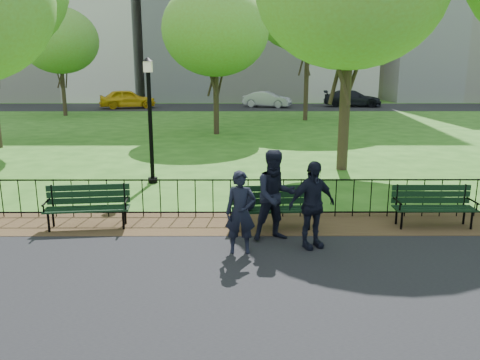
{
  "coord_description": "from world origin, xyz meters",
  "views": [
    {
      "loc": [
        -0.42,
        -8.26,
        3.29
      ],
      "look_at": [
        -0.39,
        1.5,
        1.0
      ],
      "focal_mm": 35.0,
      "sensor_mm": 36.0,
      "label": 1
    }
  ],
  "objects_px": {
    "tree_far_c": "(215,30)",
    "person_right": "(312,205)",
    "taxi": "(128,99)",
    "sedan_silver": "(267,99)",
    "lamppost": "(150,116)",
    "sedan_dark": "(352,98)",
    "tree_far_w": "(59,41)",
    "park_bench_main": "(262,202)",
    "person_mid": "(276,196)",
    "park_bench_left_a": "(88,202)",
    "park_bench_right_a": "(433,201)",
    "person_left": "(241,212)"
  },
  "relations": [
    {
      "from": "person_right",
      "to": "tree_far_w",
      "type": "bearing_deg",
      "value": 93.76
    },
    {
      "from": "tree_far_c",
      "to": "person_mid",
      "type": "relative_size",
      "value": 4.21
    },
    {
      "from": "tree_far_w",
      "to": "tree_far_c",
      "type": "bearing_deg",
      "value": -41.55
    },
    {
      "from": "park_bench_left_a",
      "to": "taxi",
      "type": "relative_size",
      "value": 0.37
    },
    {
      "from": "park_bench_left_a",
      "to": "park_bench_right_a",
      "type": "bearing_deg",
      "value": -6.35
    },
    {
      "from": "park_bench_right_a",
      "to": "person_mid",
      "type": "relative_size",
      "value": 0.94
    },
    {
      "from": "taxi",
      "to": "tree_far_w",
      "type": "bearing_deg",
      "value": 137.87
    },
    {
      "from": "sedan_silver",
      "to": "park_bench_left_a",
      "type": "bearing_deg",
      "value": -169.06
    },
    {
      "from": "park_bench_right_a",
      "to": "lamppost",
      "type": "xyz_separation_m",
      "value": [
        -6.74,
        4.02,
        1.44
      ]
    },
    {
      "from": "lamppost",
      "to": "person_mid",
      "type": "bearing_deg",
      "value": -55.9
    },
    {
      "from": "tree_far_c",
      "to": "person_right",
      "type": "bearing_deg",
      "value": -81.19
    },
    {
      "from": "park_bench_main",
      "to": "sedan_dark",
      "type": "distance_m",
      "value": 35.55
    },
    {
      "from": "tree_far_w",
      "to": "sedan_dark",
      "type": "relative_size",
      "value": 1.48
    },
    {
      "from": "person_left",
      "to": "sedan_silver",
      "type": "bearing_deg",
      "value": 84.64
    },
    {
      "from": "park_bench_left_a",
      "to": "tree_far_w",
      "type": "relative_size",
      "value": 0.23
    },
    {
      "from": "person_right",
      "to": "sedan_silver",
      "type": "bearing_deg",
      "value": 63.56
    },
    {
      "from": "person_right",
      "to": "sedan_silver",
      "type": "height_order",
      "value": "person_right"
    },
    {
      "from": "sedan_silver",
      "to": "sedan_dark",
      "type": "distance_m",
      "value": 7.89
    },
    {
      "from": "taxi",
      "to": "park_bench_left_a",
      "type": "bearing_deg",
      "value": 173.98
    },
    {
      "from": "park_bench_right_a",
      "to": "park_bench_main",
      "type": "bearing_deg",
      "value": -176.84
    },
    {
      "from": "park_bench_main",
      "to": "lamppost",
      "type": "height_order",
      "value": "lamppost"
    },
    {
      "from": "person_mid",
      "to": "sedan_dark",
      "type": "height_order",
      "value": "person_mid"
    },
    {
      "from": "sedan_dark",
      "to": "tree_far_c",
      "type": "bearing_deg",
      "value": 156.72
    },
    {
      "from": "park_bench_left_a",
      "to": "person_mid",
      "type": "distance_m",
      "value": 4.03
    },
    {
      "from": "park_bench_left_a",
      "to": "taxi",
      "type": "distance_m",
      "value": 32.94
    },
    {
      "from": "person_left",
      "to": "person_mid",
      "type": "relative_size",
      "value": 0.85
    },
    {
      "from": "sedan_silver",
      "to": "sedan_dark",
      "type": "xyz_separation_m",
      "value": [
        7.87,
        0.65,
        0.05
      ]
    },
    {
      "from": "person_left",
      "to": "person_right",
      "type": "xyz_separation_m",
      "value": [
        1.33,
        0.25,
        0.07
      ]
    },
    {
      "from": "tree_far_w",
      "to": "person_left",
      "type": "relative_size",
      "value": 5.07
    },
    {
      "from": "park_bench_left_a",
      "to": "tree_far_c",
      "type": "xyz_separation_m",
      "value": [
        2.06,
        15.1,
        4.69
      ]
    },
    {
      "from": "taxi",
      "to": "sedan_dark",
      "type": "height_order",
      "value": "taxi"
    },
    {
      "from": "park_bench_right_a",
      "to": "sedan_silver",
      "type": "xyz_separation_m",
      "value": [
        -1.54,
        33.27,
        0.17
      ]
    },
    {
      "from": "tree_far_c",
      "to": "sedan_silver",
      "type": "xyz_separation_m",
      "value": [
        3.79,
        18.22,
        -4.53
      ]
    },
    {
      "from": "park_bench_main",
      "to": "tree_far_c",
      "type": "relative_size",
      "value": 0.23
    },
    {
      "from": "park_bench_main",
      "to": "taxi",
      "type": "xyz_separation_m",
      "value": [
        -10.29,
        32.42,
        0.24
      ]
    },
    {
      "from": "park_bench_right_a",
      "to": "tree_far_w",
      "type": "height_order",
      "value": "tree_far_w"
    },
    {
      "from": "lamppost",
      "to": "person_left",
      "type": "bearing_deg",
      "value": -64.76
    },
    {
      "from": "taxi",
      "to": "sedan_silver",
      "type": "bearing_deg",
      "value": -102.76
    },
    {
      "from": "taxi",
      "to": "sedan_dark",
      "type": "relative_size",
      "value": 0.93
    },
    {
      "from": "tree_far_c",
      "to": "sedan_dark",
      "type": "bearing_deg",
      "value": 58.3
    },
    {
      "from": "person_right",
      "to": "park_bench_right_a",
      "type": "bearing_deg",
      "value": -0.28
    },
    {
      "from": "person_right",
      "to": "park_bench_left_a",
      "type": "bearing_deg",
      "value": 140.92
    },
    {
      "from": "lamppost",
      "to": "tree_far_w",
      "type": "xyz_separation_m",
      "value": [
        -10.33,
        21.43,
        3.39
      ]
    },
    {
      "from": "park_bench_main",
      "to": "tree_far_c",
      "type": "height_order",
      "value": "tree_far_c"
    },
    {
      "from": "person_left",
      "to": "lamppost",
      "type": "bearing_deg",
      "value": 114.15
    },
    {
      "from": "lamppost",
      "to": "sedan_dark",
      "type": "bearing_deg",
      "value": 66.39
    },
    {
      "from": "person_left",
      "to": "person_right",
      "type": "bearing_deg",
      "value": 9.64
    },
    {
      "from": "taxi",
      "to": "park_bench_main",
      "type": "bearing_deg",
      "value": -179.93
    },
    {
      "from": "tree_far_c",
      "to": "park_bench_left_a",
      "type": "bearing_deg",
      "value": -97.75
    },
    {
      "from": "park_bench_left_a",
      "to": "lamppost",
      "type": "bearing_deg",
      "value": 74.32
    }
  ]
}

